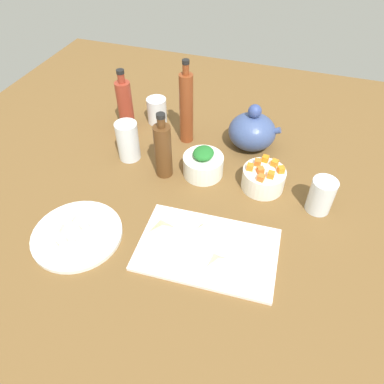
# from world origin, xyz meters

# --- Properties ---
(tabletop) EXTENTS (1.90, 1.90, 0.03)m
(tabletop) POSITION_xyz_m (0.00, 0.00, 0.01)
(tabletop) COLOR brown
(tabletop) RESTS_ON ground
(cutting_board) EXTENTS (0.36, 0.24, 0.01)m
(cutting_board) POSITION_xyz_m (0.09, -0.14, 0.03)
(cutting_board) COLOR white
(cutting_board) RESTS_ON tabletop
(plate_tofu) EXTENTS (0.23, 0.23, 0.01)m
(plate_tofu) POSITION_xyz_m (-0.25, -0.20, 0.04)
(plate_tofu) COLOR white
(plate_tofu) RESTS_ON tabletop
(bowl_greens) EXTENTS (0.12, 0.12, 0.06)m
(bowl_greens) POSITION_xyz_m (-0.01, 0.14, 0.06)
(bowl_greens) COLOR white
(bowl_greens) RESTS_ON tabletop
(bowl_carrots) EXTENTS (0.12, 0.12, 0.06)m
(bowl_carrots) POSITION_xyz_m (0.18, 0.14, 0.06)
(bowl_carrots) COLOR white
(bowl_carrots) RESTS_ON tabletop
(teapot) EXTENTS (0.17, 0.15, 0.16)m
(teapot) POSITION_xyz_m (0.10, 0.32, 0.09)
(teapot) COLOR #3D5287
(teapot) RESTS_ON tabletop
(bottle_0) EXTENTS (0.04, 0.04, 0.28)m
(bottle_0) POSITION_xyz_m (-0.12, 0.29, 0.16)
(bottle_0) COLOR brown
(bottle_0) RESTS_ON tabletop
(bottle_1) EXTENTS (0.05, 0.05, 0.22)m
(bottle_1) POSITION_xyz_m (-0.34, 0.30, 0.12)
(bottle_1) COLOR #963524
(bottle_1) RESTS_ON tabletop
(bottle_2) EXTENTS (0.05, 0.05, 0.21)m
(bottle_2) POSITION_xyz_m (-0.12, 0.10, 0.12)
(bottle_2) COLOR #563318
(bottle_2) RESTS_ON tabletop
(drinking_glass_0) EXTENTS (0.07, 0.07, 0.13)m
(drinking_glass_0) POSITION_xyz_m (-0.26, 0.14, 0.09)
(drinking_glass_0) COLOR white
(drinking_glass_0) RESTS_ON tabletop
(drinking_glass_1) EXTENTS (0.07, 0.07, 0.09)m
(drinking_glass_1) POSITION_xyz_m (-0.25, 0.36, 0.08)
(drinking_glass_1) COLOR white
(drinking_glass_1) RESTS_ON tabletop
(drinking_glass_2) EXTENTS (0.07, 0.07, 0.10)m
(drinking_glass_2) POSITION_xyz_m (0.34, 0.10, 0.08)
(drinking_glass_2) COLOR white
(drinking_glass_2) RESTS_ON tabletop
(carrot_cube_0) EXTENTS (0.02, 0.02, 0.02)m
(carrot_cube_0) POSITION_xyz_m (0.20, 0.11, 0.10)
(carrot_cube_0) COLOR orange
(carrot_cube_0) RESTS_ON bowl_carrots
(carrot_cube_1) EXTENTS (0.02, 0.02, 0.02)m
(carrot_cube_1) POSITION_xyz_m (0.17, 0.09, 0.10)
(carrot_cube_1) COLOR orange
(carrot_cube_1) RESTS_ON bowl_carrots
(carrot_cube_2) EXTENTS (0.02, 0.02, 0.02)m
(carrot_cube_2) POSITION_xyz_m (0.20, 0.17, 0.10)
(carrot_cube_2) COLOR orange
(carrot_cube_2) RESTS_ON bowl_carrots
(carrot_cube_3) EXTENTS (0.02, 0.02, 0.02)m
(carrot_cube_3) POSITION_xyz_m (0.13, 0.13, 0.10)
(carrot_cube_3) COLOR orange
(carrot_cube_3) RESTS_ON bowl_carrots
(carrot_cube_4) EXTENTS (0.02, 0.02, 0.02)m
(carrot_cube_4) POSITION_xyz_m (0.15, 0.16, 0.10)
(carrot_cube_4) COLOR orange
(carrot_cube_4) RESTS_ON bowl_carrots
(carrot_cube_5) EXTENTS (0.02, 0.02, 0.02)m
(carrot_cube_5) POSITION_xyz_m (0.17, 0.18, 0.10)
(carrot_cube_5) COLOR orange
(carrot_cube_5) RESTS_ON bowl_carrots
(carrot_cube_6) EXTENTS (0.02, 0.02, 0.02)m
(carrot_cube_6) POSITION_xyz_m (0.22, 0.14, 0.10)
(carrot_cube_6) COLOR orange
(carrot_cube_6) RESTS_ON bowl_carrots
(carrot_cube_7) EXTENTS (0.02, 0.02, 0.02)m
(carrot_cube_7) POSITION_xyz_m (0.16, 0.12, 0.10)
(carrot_cube_7) COLOR orange
(carrot_cube_7) RESTS_ON bowl_carrots
(chopped_greens_mound) EXTENTS (0.07, 0.07, 0.03)m
(chopped_greens_mound) POSITION_xyz_m (-0.01, 0.14, 0.11)
(chopped_greens_mound) COLOR #23712A
(chopped_greens_mound) RESTS_ON bowl_greens
(tofu_cube_0) EXTENTS (0.02, 0.02, 0.02)m
(tofu_cube_0) POSITION_xyz_m (-0.28, -0.17, 0.05)
(tofu_cube_0) COLOR white
(tofu_cube_0) RESTS_ON plate_tofu
(tofu_cube_1) EXTENTS (0.03, 0.03, 0.02)m
(tofu_cube_1) POSITION_xyz_m (-0.20, -0.20, 0.05)
(tofu_cube_1) COLOR white
(tofu_cube_1) RESTS_ON plate_tofu
(tofu_cube_2) EXTENTS (0.03, 0.03, 0.02)m
(tofu_cube_2) POSITION_xyz_m (-0.24, -0.18, 0.05)
(tofu_cube_2) COLOR white
(tofu_cube_2) RESTS_ON plate_tofu
(tofu_cube_3) EXTENTS (0.03, 0.03, 0.02)m
(tofu_cube_3) POSITION_xyz_m (-0.29, -0.21, 0.05)
(tofu_cube_3) COLOR white
(tofu_cube_3) RESTS_ON plate_tofu
(tofu_cube_4) EXTENTS (0.03, 0.03, 0.02)m
(tofu_cube_4) POSITION_xyz_m (-0.23, -0.22, 0.05)
(tofu_cube_4) COLOR white
(tofu_cube_4) RESTS_ON plate_tofu
(tofu_cube_5) EXTENTS (0.03, 0.03, 0.02)m
(tofu_cube_5) POSITION_xyz_m (-0.26, -0.25, 0.05)
(tofu_cube_5) COLOR #E9F0CB
(tofu_cube_5) RESTS_ON plate_tofu
(dumpling_0) EXTENTS (0.05, 0.05, 0.03)m
(dumpling_0) POSITION_xyz_m (0.06, -0.09, 0.05)
(dumpling_0) COLOR beige
(dumpling_0) RESTS_ON cutting_board
(dumpling_1) EXTENTS (0.08, 0.08, 0.02)m
(dumpling_1) POSITION_xyz_m (-0.04, -0.12, 0.05)
(dumpling_1) COLOR beige
(dumpling_1) RESTS_ON cutting_board
(dumpling_2) EXTENTS (0.06, 0.06, 0.02)m
(dumpling_2) POSITION_xyz_m (0.13, -0.17, 0.05)
(dumpling_2) COLOR beige
(dumpling_2) RESTS_ON cutting_board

